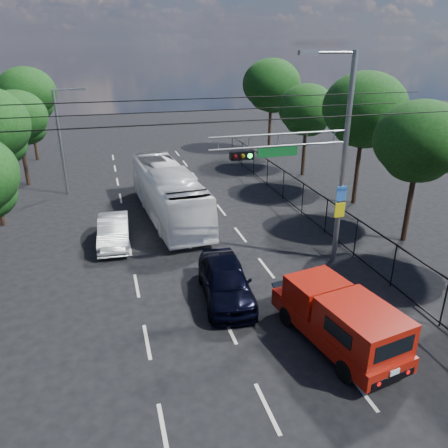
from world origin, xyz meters
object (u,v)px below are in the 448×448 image
object	(u,v)px
red_pickup	(339,318)
white_van	(114,231)
signal_mast	(320,155)
navy_hatchback	(226,280)
white_bus	(168,193)

from	to	relation	value
red_pickup	white_van	xyz separation A→B (m)	(-7.06, 10.60, -0.38)
signal_mast	navy_hatchback	distance (m)	6.83
white_van	signal_mast	bearing A→B (deg)	-23.96
signal_mast	white_van	bearing A→B (deg)	152.55
red_pickup	navy_hatchback	size ratio (longest dim) A/B	1.20
signal_mast	red_pickup	distance (m)	7.49
red_pickup	white_bus	distance (m)	14.24
white_bus	white_van	size ratio (longest dim) A/B	2.50
white_bus	signal_mast	bearing A→B (deg)	-58.86
red_pickup	white_bus	xyz separation A→B (m)	(-3.66, 13.75, 0.42)
signal_mast	red_pickup	world-z (taller)	signal_mast
signal_mast	navy_hatchback	bearing A→B (deg)	-158.01
signal_mast	white_bus	bearing A→B (deg)	125.58
red_pickup	navy_hatchback	xyz separation A→B (m)	(-2.89, 3.98, -0.28)
white_bus	red_pickup	bearing A→B (deg)	-79.52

